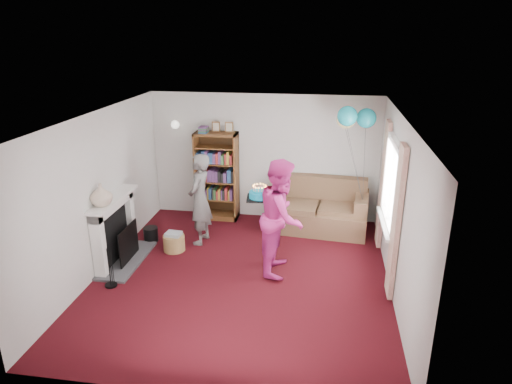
% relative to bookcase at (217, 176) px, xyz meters
% --- Properties ---
extents(ground, '(5.00, 5.00, 0.00)m').
position_rel_bookcase_xyz_m(ground, '(0.92, -2.30, -0.87)').
color(ground, '#34070A').
rests_on(ground, ground).
extents(wall_back, '(4.50, 0.02, 2.50)m').
position_rel_bookcase_xyz_m(wall_back, '(0.92, 0.21, 0.38)').
color(wall_back, silver).
rests_on(wall_back, ground).
extents(wall_left, '(0.02, 5.00, 2.50)m').
position_rel_bookcase_xyz_m(wall_left, '(-1.34, -2.30, 0.38)').
color(wall_left, silver).
rests_on(wall_left, ground).
extents(wall_right, '(0.02, 5.00, 2.50)m').
position_rel_bookcase_xyz_m(wall_right, '(3.18, -2.30, 0.38)').
color(wall_right, silver).
rests_on(wall_right, ground).
extents(ceiling, '(4.50, 5.00, 0.01)m').
position_rel_bookcase_xyz_m(ceiling, '(0.92, -2.30, 1.63)').
color(ceiling, white).
rests_on(ceiling, wall_back).
extents(fireplace, '(0.55, 1.80, 1.12)m').
position_rel_bookcase_xyz_m(fireplace, '(-1.17, -2.11, -0.36)').
color(fireplace, '#3F3F42').
rests_on(fireplace, ground).
extents(window_bay, '(0.14, 2.02, 2.20)m').
position_rel_bookcase_xyz_m(window_bay, '(3.12, -1.70, 0.33)').
color(window_bay, white).
rests_on(window_bay, ground).
extents(wall_sconce, '(0.16, 0.23, 0.16)m').
position_rel_bookcase_xyz_m(wall_sconce, '(-0.83, 0.06, 1.01)').
color(wall_sconce, gold).
rests_on(wall_sconce, ground).
extents(bookcase, '(0.84, 0.42, 1.97)m').
position_rel_bookcase_xyz_m(bookcase, '(0.00, 0.00, 0.00)').
color(bookcase, '#472B14').
rests_on(bookcase, ground).
extents(sofa, '(1.83, 0.97, 0.97)m').
position_rel_bookcase_xyz_m(sofa, '(2.04, -0.23, -0.51)').
color(sofa, brown).
rests_on(sofa, ground).
extents(wicker_basket, '(0.37, 0.37, 0.34)m').
position_rel_bookcase_xyz_m(wicker_basket, '(-0.41, -1.60, -0.72)').
color(wicker_basket, '#A8834E').
rests_on(wicker_basket, ground).
extents(person_striped, '(0.45, 0.63, 1.64)m').
position_rel_bookcase_xyz_m(person_striped, '(-0.03, -1.19, -0.05)').
color(person_striped, black).
rests_on(person_striped, ground).
extents(person_magenta, '(0.74, 0.92, 1.84)m').
position_rel_bookcase_xyz_m(person_magenta, '(1.50, -1.98, 0.05)').
color(person_magenta, '#C2267B').
rests_on(person_magenta, ground).
extents(birthday_cake, '(0.40, 0.40, 0.22)m').
position_rel_bookcase_xyz_m(birthday_cake, '(1.12, -1.76, 0.31)').
color(birthday_cake, black).
rests_on(birthday_cake, ground).
extents(balloons, '(0.67, 0.72, 1.76)m').
position_rel_bookcase_xyz_m(balloons, '(2.56, -0.53, 1.35)').
color(balloons, '#3F3F3F').
rests_on(balloons, ground).
extents(mantel_vase, '(0.42, 0.42, 0.35)m').
position_rel_bookcase_xyz_m(mantel_vase, '(-1.20, -2.45, 0.43)').
color(mantel_vase, beige).
rests_on(mantel_vase, fireplace).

